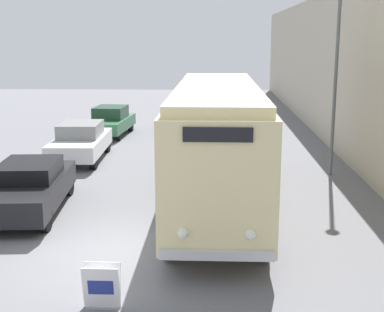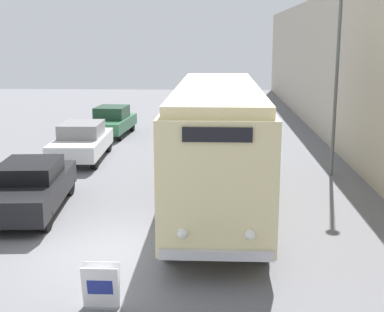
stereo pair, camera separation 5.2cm
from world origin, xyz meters
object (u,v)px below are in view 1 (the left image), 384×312
Objects in this scene: sign_board at (102,287)px; parked_car_far at (110,121)px; parked_car_near at (29,187)px; streetlamp at (338,41)px; parked_car_mid at (81,141)px; vintage_bus at (217,139)px.

parked_car_far is at bearing 100.45° from sign_board.
sign_board is 0.17× the size of parked_car_near.
streetlamp reaches higher than parked_car_near.
parked_car_mid is at bearing 167.98° from streetlamp.
parked_car_near is (-9.40, -4.62, -4.01)m from streetlamp.
streetlamp is at bearing 58.23° from sign_board.
vintage_bus is at bearing 71.52° from sign_board.
vintage_bus is 6.77m from sign_board.
sign_board is (-2.09, -6.24, -1.60)m from vintage_bus.
streetlamp is 1.77× the size of parked_car_far.
parked_car_near is 1.04× the size of parked_car_mid.
parked_car_mid is at bearing 105.65° from sign_board.
streetlamp is at bearing -14.25° from parked_car_mid.
vintage_bus is 2.31× the size of parked_car_mid.
parked_car_near is at bearing -171.06° from vintage_bus.
sign_board is at bearing -121.77° from streetlamp.
parked_car_mid is (-3.38, 12.07, 0.37)m from sign_board.
sign_board is at bearing -75.97° from parked_car_far.
parked_car_mid is at bearing 86.68° from parked_car_near.
sign_board is 6.29m from parked_car_near.
streetlamp is (4.13, 3.79, 2.74)m from vintage_bus.
parked_car_mid is 1.09× the size of parked_car_far.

